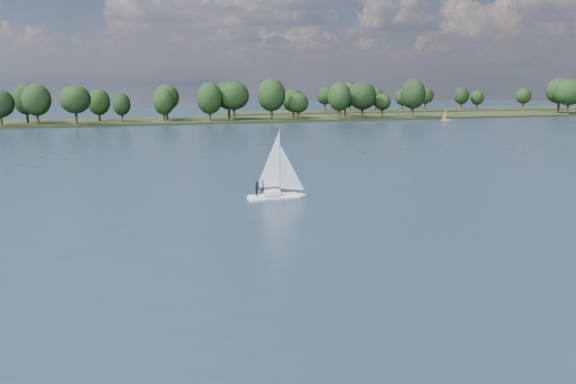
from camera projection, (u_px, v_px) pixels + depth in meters
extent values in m
plane|color=#233342|center=(183.00, 156.00, 122.16)|extent=(700.00, 700.00, 0.00)
cube|color=black|center=(119.00, 123.00, 225.48)|extent=(660.00, 40.00, 1.50)
cube|color=black|center=(432.00, 111.00, 325.47)|extent=(220.00, 30.00, 1.40)
cube|color=white|center=(275.00, 199.00, 76.31)|extent=(6.61, 1.94, 0.77)
cube|color=white|center=(275.00, 192.00, 76.18)|extent=(1.95, 1.19, 0.48)
cylinder|color=silver|center=(275.00, 162.00, 75.57)|extent=(0.12, 0.12, 7.74)
imported|color=black|center=(263.00, 187.00, 75.85)|extent=(0.50, 0.67, 1.67)
imported|color=black|center=(258.00, 189.00, 75.01)|extent=(0.80, 0.93, 1.67)
cube|color=silver|center=(446.00, 120.00, 241.74)|extent=(3.19, 2.20, 0.48)
cylinder|color=silver|center=(446.00, 114.00, 241.35)|extent=(0.08, 0.08, 4.24)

